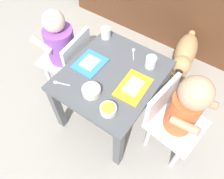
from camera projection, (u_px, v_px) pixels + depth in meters
name	position (u px, v px, depth m)	size (l,w,h in m)	color
ground_plane	(112.00, 112.00, 1.58)	(7.00, 7.00, 0.00)	#9E998E
dining_table	(112.00, 82.00, 1.29)	(0.51, 0.59, 0.43)	#515459
seated_child_left	(62.00, 45.00, 1.41)	(0.30, 0.30, 0.64)	silver
seated_child_right	(183.00, 109.00, 1.10)	(0.31, 0.31, 0.67)	silver
dog	(185.00, 54.00, 1.61)	(0.22, 0.45, 0.33)	tan
food_tray_left	(90.00, 63.00, 1.27)	(0.15, 0.18, 0.02)	#388CD8
food_tray_right	(133.00, 87.00, 1.17)	(0.15, 0.21, 0.02)	gold
water_cup_left	(151.00, 63.00, 1.24)	(0.06, 0.06, 0.07)	white
water_cup_right	(106.00, 33.00, 1.38)	(0.06, 0.06, 0.07)	white
cereal_bowl_left_side	(108.00, 109.00, 1.07)	(0.08, 0.08, 0.04)	silver
veggie_bowl_far	(91.00, 91.00, 1.14)	(0.10, 0.10, 0.04)	silver
spoon_by_left_tray	(60.00, 83.00, 1.19)	(0.10, 0.05, 0.01)	silver
spoon_by_right_tray	(133.00, 53.00, 1.32)	(0.07, 0.09, 0.01)	silver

